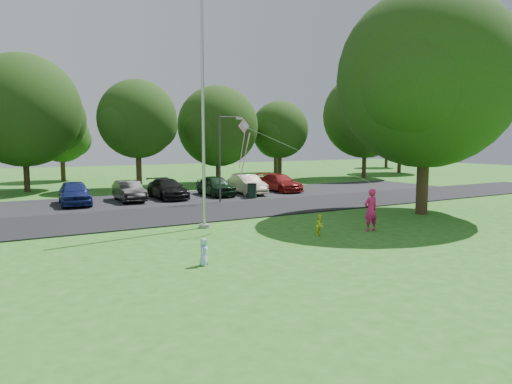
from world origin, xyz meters
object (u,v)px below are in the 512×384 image
woman (371,210)px  kite (247,137)px  child_blue (204,252)px  street_lamp (223,150)px  big_tree (427,83)px  trash_can (252,191)px  flagpole (203,134)px  child_yellow (320,225)px

woman → kite: size_ratio=0.37×
child_blue → street_lamp: bearing=12.2°
big_tree → kite: big_tree is taller
child_blue → kite: bearing=-1.8°
big_tree → woman: 8.41m
woman → kite: bearing=-29.4°
trash_can → big_tree: size_ratio=0.09×
flagpole → street_lamp: bearing=58.7°
flagpole → street_lamp: size_ratio=1.82×
child_yellow → woman: bearing=-29.9°
flagpole → kite: (1.42, -1.41, -0.13)m
woman → child_blue: 8.61m
kite → big_tree: bearing=-15.1°
flagpole → big_tree: (11.57, -2.16, 2.70)m
flagpole → kite: flagpole is taller
child_yellow → kite: (-2.04, 2.53, 3.59)m
flagpole → woman: flagpole is taller
woman → child_yellow: 2.58m
child_blue → kite: size_ratio=0.17×
street_lamp → child_yellow: 11.48m
street_lamp → trash_can: size_ratio=5.23×
flagpole → big_tree: bearing=-10.6°
child_yellow → child_blue: bearing=173.3°
street_lamp → child_blue: bearing=-104.4°
woman → child_blue: size_ratio=2.12×
flagpole → child_blue: (-2.48, -5.77, -3.73)m
street_lamp → woman: size_ratio=2.98×
child_yellow → child_blue: size_ratio=1.02×
flagpole → kite: bearing=-44.8°
child_yellow → street_lamp: bearing=61.7°
flagpole → child_blue: 7.31m
child_blue → woman: bearing=-39.6°
child_blue → kite: 6.87m
kite → flagpole: bearing=124.3°
flagpole → trash_can: bearing=49.2°
street_lamp → kite: street_lamp is taller
trash_can → big_tree: big_tree is taller
woman → kite: (-4.56, 2.81, 3.11)m
child_blue → trash_can: bearing=5.8°
trash_can → big_tree: 12.80m
big_tree → kite: size_ratio=2.36×
child_blue → big_tree: bearing=-35.6°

